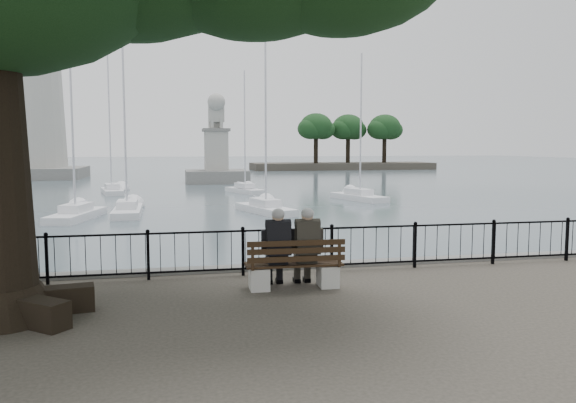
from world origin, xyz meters
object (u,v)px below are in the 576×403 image
object	(u,v)px
person_left	(277,251)
person_right	(306,250)
lion_monument	(216,160)
bench	(294,271)
lighthouse	(36,69)

from	to	relation	value
person_left	person_right	distance (m)	0.58
person_left	lion_monument	xyz separation A→B (m)	(2.47, 48.63, 0.63)
bench	lighthouse	distance (m)	64.43
person_left	lighthouse	distance (m)	64.16
person_left	lion_monument	bearing A→B (deg)	87.09
bench	lighthouse	world-z (taller)	lighthouse
bench	person_right	distance (m)	0.47
bench	person_right	xyz separation A→B (m)	(0.26, 0.10, 0.39)
bench	lion_monument	world-z (taller)	lion_monument
person_left	lighthouse	size ratio (longest dim) A/B	0.05
bench	person_right	world-z (taller)	person_right
person_left	lighthouse	bearing A→B (deg)	106.11
lighthouse	lion_monument	distance (m)	25.61
lighthouse	lion_monument	size ratio (longest dim) A/B	3.27
person_right	lighthouse	size ratio (longest dim) A/B	0.05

